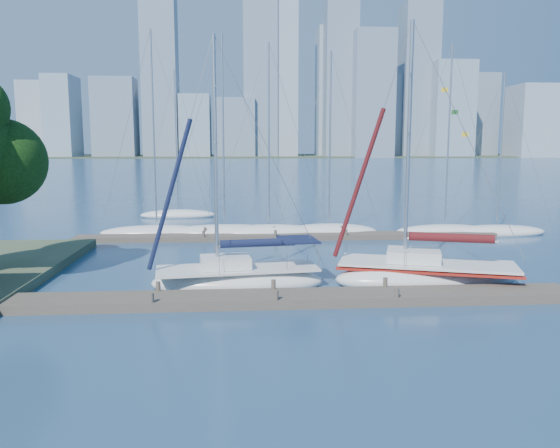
{
  "coord_description": "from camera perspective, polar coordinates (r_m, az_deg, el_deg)",
  "views": [
    {
      "loc": [
        -1.39,
        -22.38,
        6.63
      ],
      "look_at": [
        0.51,
        4.0,
        2.82
      ],
      "focal_mm": 35.0,
      "sensor_mm": 36.0,
      "label": 1
    }
  ],
  "objects": [
    {
      "name": "bg_boat_5",
      "position": [
        43.93,
        21.66,
        -0.73
      ],
      "size": [
        7.82,
        4.71,
        12.14
      ],
      "rotation": [
        0.0,
        0.0,
        -0.36
      ],
      "color": "silver",
      "rests_on": "ground"
    },
    {
      "name": "bg_boat_3",
      "position": [
        41.03,
        5.12,
        -0.72
      ],
      "size": [
        7.52,
        3.11,
        13.74
      ],
      "rotation": [
        0.0,
        0.0,
        0.09
      ],
      "color": "silver",
      "rests_on": "ground"
    },
    {
      "name": "sailboat_navy",
      "position": [
        25.82,
        -4.47,
        -4.56
      ],
      "size": [
        8.38,
        3.65,
        12.07
      ],
      "rotation": [
        0.0,
        0.0,
        0.12
      ],
      "color": "silver",
      "rests_on": "ground"
    },
    {
      "name": "bg_boat_6",
      "position": [
        51.84,
        -10.61,
        1.0
      ],
      "size": [
        7.27,
        3.89,
        13.76
      ],
      "rotation": [
        0.0,
        0.0,
        -0.27
      ],
      "color": "silver",
      "rests_on": "ground"
    },
    {
      "name": "sailboat_maroon",
      "position": [
        27.32,
        15.03,
        -4.07
      ],
      "size": [
        9.39,
        5.49,
        12.96
      ],
      "rotation": [
        0.0,
        0.0,
        -0.31
      ],
      "color": "silver",
      "rests_on": "ground"
    },
    {
      "name": "bg_boat_0",
      "position": [
        41.52,
        -12.73,
        -0.8
      ],
      "size": [
        8.62,
        3.74,
        15.17
      ],
      "rotation": [
        0.0,
        0.0,
        -0.18
      ],
      "color": "silver",
      "rests_on": "ground"
    },
    {
      "name": "bg_boat_2",
      "position": [
        40.37,
        -1.15,
        -0.84
      ],
      "size": [
        8.46,
        2.59,
        14.25
      ],
      "rotation": [
        0.0,
        0.0,
        0.01
      ],
      "color": "silver",
      "rests_on": "ground"
    },
    {
      "name": "skyline",
      "position": [
        315.31,
        0.64,
        13.63
      ],
      "size": [
        503.5,
        51.31,
        125.15
      ],
      "color": "#7E93A3",
      "rests_on": "ground"
    },
    {
      "name": "bg_boat_4",
      "position": [
        42.78,
        16.8,
        -0.69
      ],
      "size": [
        7.87,
        4.8,
        14.33
      ],
      "rotation": [
        0.0,
        0.0,
        -0.36
      ],
      "color": "silver",
      "rests_on": "ground"
    },
    {
      "name": "bg_boat_1",
      "position": [
        40.67,
        -5.8,
        -0.81
      ],
      "size": [
        9.25,
        3.74,
        14.87
      ],
      "rotation": [
        0.0,
        0.0,
        -0.14
      ],
      "color": "silver",
      "rests_on": "ground"
    },
    {
      "name": "ground",
      "position": [
        23.38,
        -0.55,
        -8.27
      ],
      "size": [
        700.0,
        700.0,
        0.0
      ],
      "primitive_type": "plane",
      "color": "navy",
      "rests_on": "ground"
    },
    {
      "name": "far_shore",
      "position": [
        342.45,
        -3.92,
        7.06
      ],
      "size": [
        800.0,
        100.0,
        1.5
      ],
      "primitive_type": "cube",
      "color": "#38472D",
      "rests_on": "ground"
    },
    {
      "name": "near_dock",
      "position": [
        23.33,
        -0.56,
        -7.8
      ],
      "size": [
        26.0,
        2.0,
        0.4
      ],
      "primitive_type": "cube",
      "color": "#463E34",
      "rests_on": "ground"
    },
    {
      "name": "far_dock",
      "position": [
        39.06,
        0.91,
        -1.31
      ],
      "size": [
        30.0,
        1.8,
        0.36
      ],
      "primitive_type": "cube",
      "color": "#463E34",
      "rests_on": "ground"
    }
  ]
}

